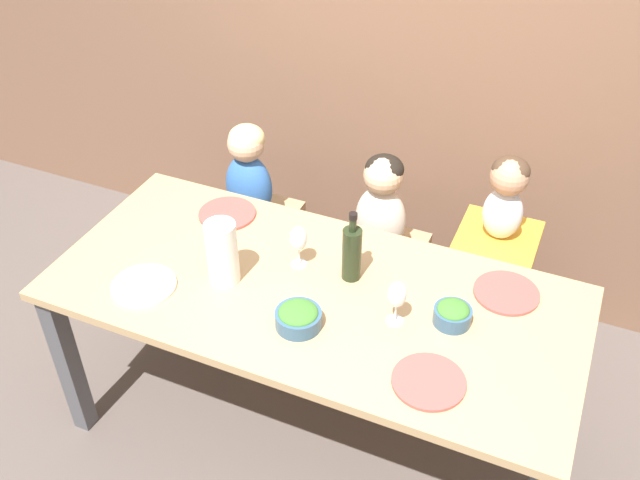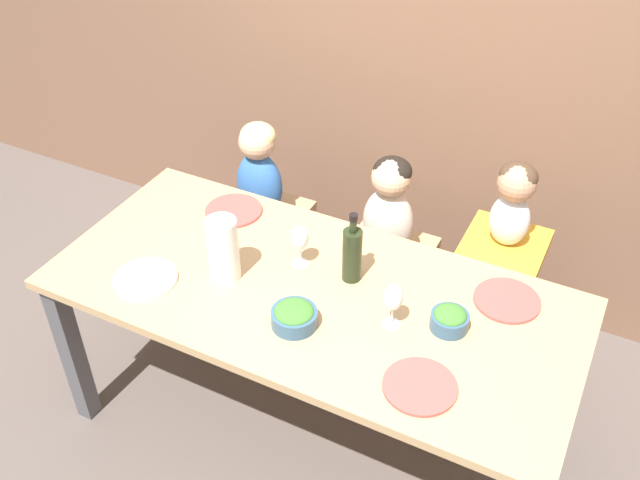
{
  "view_description": "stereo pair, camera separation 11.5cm",
  "coord_description": "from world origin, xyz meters",
  "px_view_note": "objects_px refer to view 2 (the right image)",
  "views": [
    {
      "loc": [
        0.77,
        -1.71,
        2.46
      ],
      "look_at": [
        0.0,
        0.06,
        0.95
      ],
      "focal_mm": 40.0,
      "sensor_mm": 36.0,
      "label": 1
    },
    {
      "loc": [
        0.88,
        -1.66,
        2.46
      ],
      "look_at": [
        0.0,
        0.06,
        0.95
      ],
      "focal_mm": 40.0,
      "sensor_mm": 36.0,
      "label": 2
    }
  ],
  "objects_px": {
    "dinner_plate_front_left": "(145,279)",
    "person_child_left": "(259,168)",
    "wine_glass_near": "(393,298)",
    "chair_right_highchair": "(499,273)",
    "person_child_center": "(389,204)",
    "chair_far_left": "(262,227)",
    "dinner_plate_back_right": "(507,300)",
    "chair_far_center": "(385,265)",
    "wine_bottle": "(352,253)",
    "paper_towel_roll": "(223,249)",
    "wine_glass_far": "(300,239)",
    "person_baby_right": "(514,198)",
    "dinner_plate_front_right": "(420,386)",
    "salad_bowl_small": "(450,319)",
    "salad_bowl_large": "(294,316)",
    "dinner_plate_back_left": "(234,211)"
  },
  "relations": [
    {
      "from": "person_child_center",
      "to": "dinner_plate_back_left",
      "type": "xyz_separation_m",
      "value": [
        -0.53,
        -0.38,
        0.04
      ]
    },
    {
      "from": "chair_far_left",
      "to": "wine_glass_far",
      "type": "bearing_deg",
      "value": -47.07
    },
    {
      "from": "chair_far_center",
      "to": "wine_bottle",
      "type": "relative_size",
      "value": 1.69
    },
    {
      "from": "paper_towel_roll",
      "to": "dinner_plate_front_left",
      "type": "bearing_deg",
      "value": -148.11
    },
    {
      "from": "dinner_plate_front_right",
      "to": "paper_towel_roll",
      "type": "bearing_deg",
      "value": 167.92
    },
    {
      "from": "wine_glass_far",
      "to": "salad_bowl_large",
      "type": "height_order",
      "value": "wine_glass_far"
    },
    {
      "from": "wine_glass_near",
      "to": "salad_bowl_large",
      "type": "relative_size",
      "value": 1.1
    },
    {
      "from": "paper_towel_roll",
      "to": "wine_glass_far",
      "type": "height_order",
      "value": "paper_towel_roll"
    },
    {
      "from": "wine_bottle",
      "to": "dinner_plate_back_left",
      "type": "height_order",
      "value": "wine_bottle"
    },
    {
      "from": "chair_far_left",
      "to": "person_child_center",
      "type": "height_order",
      "value": "person_child_center"
    },
    {
      "from": "wine_glass_far",
      "to": "dinner_plate_front_left",
      "type": "bearing_deg",
      "value": -143.84
    },
    {
      "from": "chair_far_center",
      "to": "dinner_plate_back_left",
      "type": "height_order",
      "value": "dinner_plate_back_left"
    },
    {
      "from": "person_child_left",
      "to": "wine_glass_near",
      "type": "height_order",
      "value": "person_child_left"
    },
    {
      "from": "wine_glass_near",
      "to": "chair_right_highchair",
      "type": "bearing_deg",
      "value": 73.21
    },
    {
      "from": "chair_far_left",
      "to": "dinner_plate_back_right",
      "type": "height_order",
      "value": "dinner_plate_back_right"
    },
    {
      "from": "dinner_plate_front_left",
      "to": "dinner_plate_back_right",
      "type": "relative_size",
      "value": 1.0
    },
    {
      "from": "wine_glass_far",
      "to": "dinner_plate_front_right",
      "type": "distance_m",
      "value": 0.71
    },
    {
      "from": "salad_bowl_large",
      "to": "dinner_plate_back_left",
      "type": "xyz_separation_m",
      "value": [
        -0.53,
        0.46,
        -0.03
      ]
    },
    {
      "from": "dinner_plate_front_left",
      "to": "person_child_left",
      "type": "bearing_deg",
      "value": 93.51
    },
    {
      "from": "wine_glass_near",
      "to": "person_baby_right",
      "type": "bearing_deg",
      "value": 73.25
    },
    {
      "from": "chair_far_left",
      "to": "dinner_plate_front_left",
      "type": "distance_m",
      "value": 0.96
    },
    {
      "from": "wine_glass_far",
      "to": "dinner_plate_front_left",
      "type": "distance_m",
      "value": 0.57
    },
    {
      "from": "chair_far_center",
      "to": "person_child_left",
      "type": "bearing_deg",
      "value": 179.87
    },
    {
      "from": "paper_towel_roll",
      "to": "salad_bowl_large",
      "type": "bearing_deg",
      "value": -17.45
    },
    {
      "from": "wine_glass_far",
      "to": "dinner_plate_back_left",
      "type": "relative_size",
      "value": 0.74
    },
    {
      "from": "dinner_plate_front_left",
      "to": "person_baby_right",
      "type": "bearing_deg",
      "value": 39.15
    },
    {
      "from": "chair_far_left",
      "to": "dinner_plate_back_right",
      "type": "xyz_separation_m",
      "value": [
        1.25,
        -0.4,
        0.37
      ]
    },
    {
      "from": "person_child_center",
      "to": "wine_bottle",
      "type": "xyz_separation_m",
      "value": [
        0.07,
        -0.54,
        0.15
      ]
    },
    {
      "from": "salad_bowl_small",
      "to": "dinner_plate_front_right",
      "type": "relative_size",
      "value": 0.56
    },
    {
      "from": "paper_towel_roll",
      "to": "person_child_left",
      "type": "bearing_deg",
      "value": 112.25
    },
    {
      "from": "wine_bottle",
      "to": "salad_bowl_small",
      "type": "relative_size",
      "value": 2.19
    },
    {
      "from": "wine_bottle",
      "to": "dinner_plate_back_right",
      "type": "bearing_deg",
      "value": 13.65
    },
    {
      "from": "wine_bottle",
      "to": "salad_bowl_small",
      "type": "bearing_deg",
      "value": -11.8
    },
    {
      "from": "dinner_plate_back_left",
      "to": "salad_bowl_small",
      "type": "bearing_deg",
      "value": -13.39
    },
    {
      "from": "paper_towel_roll",
      "to": "dinner_plate_front_left",
      "type": "relative_size",
      "value": 1.06
    },
    {
      "from": "chair_far_left",
      "to": "person_child_left",
      "type": "distance_m",
      "value": 0.33
    },
    {
      "from": "chair_far_left",
      "to": "dinner_plate_back_right",
      "type": "distance_m",
      "value": 1.36
    },
    {
      "from": "dinner_plate_back_right",
      "to": "dinner_plate_front_right",
      "type": "height_order",
      "value": "same"
    },
    {
      "from": "person_child_left",
      "to": "dinner_plate_front_right",
      "type": "height_order",
      "value": "person_child_left"
    },
    {
      "from": "chair_far_center",
      "to": "dinner_plate_front_left",
      "type": "relative_size",
      "value": 2.05
    },
    {
      "from": "wine_glass_near",
      "to": "dinner_plate_front_right",
      "type": "distance_m",
      "value": 0.3
    },
    {
      "from": "wine_bottle",
      "to": "salad_bowl_large",
      "type": "height_order",
      "value": "wine_bottle"
    },
    {
      "from": "salad_bowl_large",
      "to": "chair_far_left",
      "type": "bearing_deg",
      "value": 127.47
    },
    {
      "from": "dinner_plate_back_right",
      "to": "person_child_left",
      "type": "bearing_deg",
      "value": 161.99
    },
    {
      "from": "chair_far_left",
      "to": "chair_far_center",
      "type": "relative_size",
      "value": 1.0
    },
    {
      "from": "chair_far_left",
      "to": "wine_glass_near",
      "type": "xyz_separation_m",
      "value": [
        0.93,
        -0.69,
        0.49
      ]
    },
    {
      "from": "chair_right_highchair",
      "to": "person_child_center",
      "type": "relative_size",
      "value": 1.48
    },
    {
      "from": "wine_bottle",
      "to": "dinner_plate_front_right",
      "type": "height_order",
      "value": "wine_bottle"
    },
    {
      "from": "wine_glass_far",
      "to": "person_baby_right",
      "type": "bearing_deg",
      "value": 41.16
    },
    {
      "from": "chair_far_left",
      "to": "person_child_left",
      "type": "height_order",
      "value": "person_child_left"
    }
  ]
}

